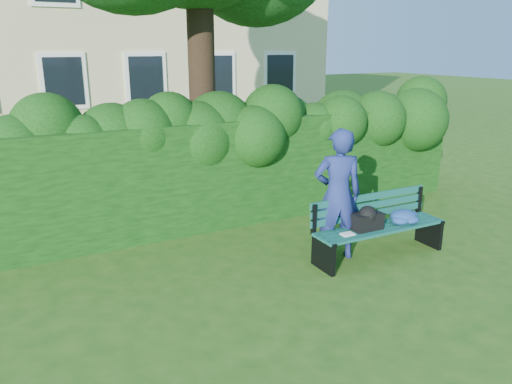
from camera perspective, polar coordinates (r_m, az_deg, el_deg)
ground at (r=7.02m, az=2.35°, el=-8.69°), size 80.00×80.00×0.00m
hedge at (r=8.58m, az=-5.08°, el=2.33°), size 10.00×1.00×1.80m
park_bench at (r=7.48m, az=14.18°, el=-3.44°), size 2.07×0.60×0.89m
man_reading at (r=7.15m, az=9.31°, el=-0.29°), size 0.81×0.69×1.90m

